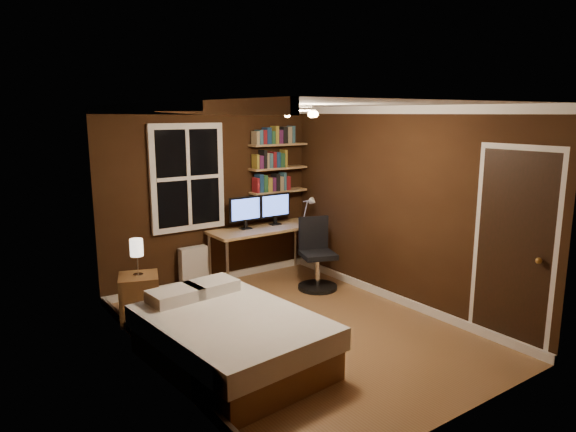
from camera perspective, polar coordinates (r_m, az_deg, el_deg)
floor at (r=5.94m, az=1.11°, el=-12.58°), size 4.20×4.20×0.00m
wall_back at (r=7.32m, az=-8.62°, el=2.12°), size 3.20×0.04×2.50m
wall_left at (r=4.81m, az=-14.44°, el=-2.99°), size 0.04×4.20×2.50m
wall_right at (r=6.61m, az=12.41°, el=0.99°), size 0.04×4.20×2.50m
ceiling at (r=5.43m, az=1.21°, el=12.31°), size 3.20×4.20×0.02m
window at (r=7.10m, az=-11.10°, el=4.20°), size 1.06×0.06×1.46m
door at (r=5.74m, az=23.70°, el=-3.58°), size 0.03×0.82×2.05m
door_knob at (r=5.57m, az=26.09°, el=-4.49°), size 0.06×0.06×0.06m
ceiling_fixture at (r=5.35m, az=1.85°, el=11.25°), size 0.44×0.44×0.18m
bookshelf_lower at (r=7.76m, az=-1.07°, el=2.77°), size 0.92×0.22×0.03m
books_row_lower at (r=7.74m, az=-1.07°, el=3.72°), size 0.54×0.16×0.23m
bookshelf_middle at (r=7.71m, az=-1.08°, el=5.34°), size 0.92×0.22×0.03m
books_row_middle at (r=7.70m, az=-1.08°, el=6.30°), size 0.54×0.16×0.23m
bookshelf_upper at (r=7.68m, az=-1.09°, el=7.94°), size 0.92×0.22×0.03m
books_row_upper at (r=7.68m, az=-1.09°, el=8.91°), size 0.60×0.16×0.23m
bed at (r=5.14m, az=-6.42°, el=-13.32°), size 1.50×1.97×0.63m
nightstand at (r=6.34m, az=-16.17°, el=-8.74°), size 0.57×0.57×0.56m
bedside_lamp at (r=6.19m, az=-16.43°, el=-4.42°), size 0.15×0.15×0.44m
radiator at (r=7.30m, az=-10.44°, el=-5.67°), size 0.39×0.14×0.59m
desk at (r=7.48m, az=-2.67°, el=-1.75°), size 1.63×0.61×0.78m
monitor_left at (r=7.35m, az=-4.77°, el=0.35°), size 0.51×0.12×0.47m
monitor_right at (r=7.61m, az=-1.45°, el=0.77°), size 0.51×0.12×0.47m
desk_lamp at (r=7.64m, az=2.28°, el=0.69°), size 0.14×0.32×0.44m
office_chair at (r=7.18m, az=3.20°, el=-5.10°), size 0.57×0.57×0.99m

